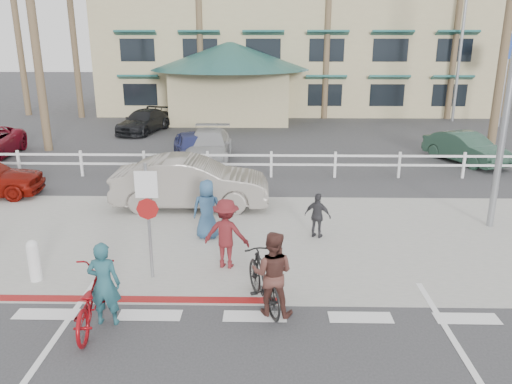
{
  "coord_description": "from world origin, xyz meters",
  "views": [
    {
      "loc": [
        0.19,
        -7.73,
        5.08
      ],
      "look_at": [
        -0.04,
        3.78,
        1.5
      ],
      "focal_mm": 35.0,
      "sensor_mm": 36.0,
      "label": 1
    }
  ],
  "objects_px": {
    "sign_post": "(149,216)",
    "bike_black": "(264,279)",
    "bike_red": "(91,299)",
    "car_white_sedan": "(191,182)"
  },
  "relations": [
    {
      "from": "sign_post",
      "to": "bike_black",
      "type": "height_order",
      "value": "sign_post"
    },
    {
      "from": "bike_red",
      "to": "bike_black",
      "type": "bearing_deg",
      "value": -171.38
    },
    {
      "from": "bike_black",
      "to": "car_white_sedan",
      "type": "bearing_deg",
      "value": -88.04
    },
    {
      "from": "bike_black",
      "to": "car_white_sedan",
      "type": "xyz_separation_m",
      "value": [
        -2.27,
        5.99,
        0.22
      ]
    },
    {
      "from": "sign_post",
      "to": "bike_black",
      "type": "distance_m",
      "value": 2.86
    },
    {
      "from": "bike_red",
      "to": "car_white_sedan",
      "type": "bearing_deg",
      "value": -102.4
    },
    {
      "from": "bike_red",
      "to": "car_white_sedan",
      "type": "xyz_separation_m",
      "value": [
        0.87,
        6.76,
        0.26
      ]
    },
    {
      "from": "sign_post",
      "to": "bike_black",
      "type": "relative_size",
      "value": 1.55
    },
    {
      "from": "car_white_sedan",
      "to": "sign_post",
      "type": "bearing_deg",
      "value": 176.81
    },
    {
      "from": "sign_post",
      "to": "bike_black",
      "type": "xyz_separation_m",
      "value": [
        2.46,
        -1.15,
        -0.89
      ]
    }
  ]
}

